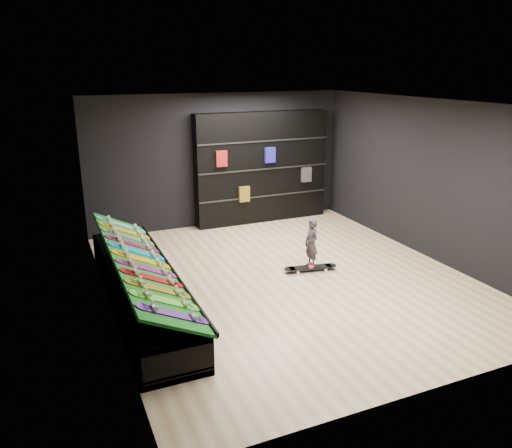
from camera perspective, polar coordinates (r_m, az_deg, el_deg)
name	(u,v)px	position (r m, az deg, el deg)	size (l,w,h in m)	color
floor	(287,278)	(8.84, 3.51, -6.16)	(6.00, 7.00, 0.01)	#CDB58A
ceiling	(290,103)	(8.11, 3.91, 13.62)	(6.00, 7.00, 0.01)	white
wall_back	(219,160)	(11.51, -4.28, 7.26)	(6.00, 0.02, 3.00)	black
wall_front	(438,271)	(5.62, 20.13, -5.02)	(6.00, 0.02, 3.00)	black
wall_left	(103,216)	(7.52, -17.13, 0.91)	(0.02, 7.00, 3.00)	black
wall_right	(429,180)	(10.05, 19.19, 4.81)	(0.02, 7.00, 3.00)	black
display_rack	(140,289)	(8.01, -13.11, -7.30)	(0.90, 4.50, 0.50)	black
turf_ramp	(141,261)	(7.84, -12.99, -4.18)	(1.00, 4.50, 0.04)	#0D5413
back_shelving	(262,168)	(11.74, 0.67, 6.47)	(3.22, 0.38, 2.58)	black
floor_skateboard	(310,269)	(9.14, 6.24, -5.14)	(0.98, 0.22, 0.09)	black
child	(311,253)	(9.02, 6.30, -3.28)	(0.20, 0.14, 0.54)	black
display_board_0	(173,314)	(6.13, -9.44, -10.08)	(0.98, 0.22, 0.09)	purple
display_board_1	(166,301)	(6.46, -10.29, -8.61)	(0.98, 0.22, 0.09)	green
display_board_2	(159,289)	(6.79, -11.05, -7.28)	(0.98, 0.22, 0.09)	yellow
display_board_3	(153,278)	(7.13, -11.73, -6.08)	(0.98, 0.22, 0.09)	red
display_board_4	(147,268)	(7.48, -12.35, -4.98)	(0.98, 0.22, 0.09)	#2626BF
display_board_5	(142,260)	(7.83, -12.91, -3.99)	(0.98, 0.22, 0.09)	yellow
display_board_6	(137,251)	(8.18, -13.42, -3.07)	(0.98, 0.22, 0.09)	blue
display_board_7	(133,244)	(8.53, -13.89, -2.24)	(0.98, 0.22, 0.09)	#E5198C
display_board_8	(129,237)	(8.89, -14.32, -1.46)	(0.98, 0.22, 0.09)	black
display_board_9	(125,231)	(9.24, -14.72, -0.75)	(0.98, 0.22, 0.09)	orange
display_board_10	(122,225)	(9.60, -15.08, -0.09)	(0.98, 0.22, 0.09)	#0CB2E5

